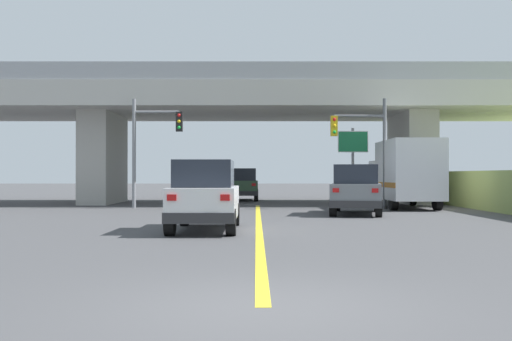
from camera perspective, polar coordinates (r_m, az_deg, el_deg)
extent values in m
plane|color=#424244|center=(34.38, -0.10, -3.11)|extent=(160.00, 160.00, 0.00)
cube|color=#B7B5AD|center=(34.59, -0.10, 6.41)|extent=(35.62, 8.96, 1.29)
cube|color=#A8A69F|center=(35.44, -14.47, 1.09)|extent=(1.59, 5.38, 5.08)
cube|color=#A8A69F|center=(35.49, 14.26, 1.09)|extent=(1.59, 5.38, 5.08)
cube|color=#9EA0A5|center=(30.46, -0.08, 9.43)|extent=(35.62, 0.20, 0.90)
cube|color=#9EA0A5|center=(39.02, -0.11, 7.25)|extent=(35.62, 0.20, 0.90)
cube|color=yellow|center=(19.52, 0.02, -5.13)|extent=(0.20, 24.36, 0.01)
cube|color=silver|center=(17.54, -5.04, -3.02)|extent=(1.81, 4.31, 0.90)
cube|color=#1E232D|center=(17.20, -5.13, -0.31)|extent=(1.59, 2.37, 0.76)
cube|color=#2D2D30|center=(15.47, -5.70, -4.52)|extent=(1.85, 0.20, 0.28)
cube|color=red|center=(15.45, -8.23, -2.56)|extent=(0.24, 0.06, 0.16)
cube|color=red|center=(15.32, -3.19, -2.58)|extent=(0.24, 0.06, 0.16)
cylinder|color=black|center=(19.25, -7.04, -4.13)|extent=(0.26, 0.72, 0.72)
cylinder|color=black|center=(19.12, -2.23, -4.16)|extent=(0.26, 0.72, 0.72)
cylinder|color=black|center=(16.07, -8.40, -4.87)|extent=(0.26, 0.72, 0.72)
cylinder|color=black|center=(15.92, -2.63, -4.91)|extent=(0.26, 0.72, 0.72)
cube|color=slate|center=(25.09, 9.25, -2.24)|extent=(2.72, 4.84, 0.90)
cube|color=#1E232D|center=(24.74, 9.23, -0.34)|extent=(2.12, 2.78, 0.76)
cube|color=#2D2D30|center=(22.88, 9.15, -3.19)|extent=(1.97, 0.55, 0.28)
cube|color=red|center=(22.81, 7.33, -1.87)|extent=(0.25, 0.10, 0.16)
cube|color=red|center=(22.79, 10.97, -1.87)|extent=(0.25, 0.10, 0.16)
cylinder|color=black|center=(26.87, 7.46, -3.08)|extent=(0.39, 0.76, 0.72)
cylinder|color=black|center=(26.84, 11.16, -3.08)|extent=(0.39, 0.76, 0.72)
cylinder|color=black|center=(23.42, 7.06, -3.48)|extent=(0.39, 0.76, 0.72)
cylinder|color=black|center=(23.38, 11.30, -3.47)|extent=(0.39, 0.76, 0.72)
cube|color=silver|center=(32.54, 12.62, -0.78)|extent=(2.20, 2.00, 1.90)
cube|color=silver|center=(29.35, 14.04, 0.05)|extent=(2.31, 4.56, 2.79)
cube|color=#B26619|center=(29.35, 14.04, -1.31)|extent=(2.33, 4.47, 0.24)
cylinder|color=black|center=(32.35, 10.89, -2.47)|extent=(0.30, 0.90, 0.90)
cylinder|color=black|center=(32.80, 14.32, -2.44)|extent=(0.30, 0.90, 0.90)
cylinder|color=black|center=(28.03, 12.64, -2.78)|extent=(0.30, 0.90, 0.90)
cylinder|color=black|center=(28.54, 16.56, -2.73)|extent=(0.30, 0.90, 0.90)
cube|color=#2D4C33|center=(38.47, -1.52, -1.62)|extent=(1.93, 4.68, 0.90)
cube|color=#1E232D|center=(38.11, -1.53, -0.38)|extent=(1.70, 2.58, 0.76)
cube|color=#2D2D30|center=(36.18, -1.60, -2.18)|extent=(1.97, 0.20, 0.28)
cube|color=red|center=(36.12, -2.76, -1.35)|extent=(0.24, 0.06, 0.16)
cube|color=red|center=(36.09, -0.45, -1.35)|extent=(0.24, 0.06, 0.16)
cylinder|color=black|center=(40.30, -2.70, -2.20)|extent=(0.26, 0.72, 0.72)
cylinder|color=black|center=(40.26, -0.23, -2.21)|extent=(0.26, 0.72, 0.72)
cylinder|color=black|center=(36.72, -2.94, -2.38)|extent=(0.26, 0.72, 0.72)
cylinder|color=black|center=(36.68, -0.23, -2.38)|extent=(0.26, 0.72, 0.72)
cylinder|color=#56595E|center=(29.23, 11.85, 1.57)|extent=(0.18, 0.18, 5.24)
cylinder|color=#56595E|center=(29.12, 9.51, 5.12)|extent=(2.41, 0.12, 0.12)
cube|color=gold|center=(28.90, 7.15, 4.20)|extent=(0.32, 0.26, 0.96)
sphere|color=red|center=(28.78, 7.19, 4.82)|extent=(0.16, 0.16, 0.16)
sphere|color=gold|center=(28.75, 7.19, 4.23)|extent=(0.16, 0.16, 0.16)
sphere|color=green|center=(28.73, 7.19, 3.63)|extent=(0.16, 0.16, 0.16)
cylinder|color=slate|center=(29.90, -11.72, 1.59)|extent=(0.18, 0.18, 5.32)
cylinder|color=slate|center=(29.84, -9.63, 5.50)|extent=(2.21, 0.12, 0.12)
cube|color=black|center=(29.64, -7.52, 4.61)|extent=(0.32, 0.26, 0.96)
sphere|color=red|center=(29.52, -7.55, 5.22)|extent=(0.16, 0.16, 0.16)
sphere|color=gold|center=(29.49, -7.55, 4.64)|extent=(0.16, 0.16, 0.16)
sphere|color=green|center=(29.47, -7.55, 4.06)|extent=(0.16, 0.16, 0.16)
cylinder|color=slate|center=(31.64, 8.91, 0.33)|extent=(0.14, 0.14, 4.05)
cube|color=#197242|center=(31.62, 8.92, 2.71)|extent=(1.49, 0.08, 1.03)
cube|color=white|center=(31.62, 8.93, 2.71)|extent=(1.57, 0.04, 1.11)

